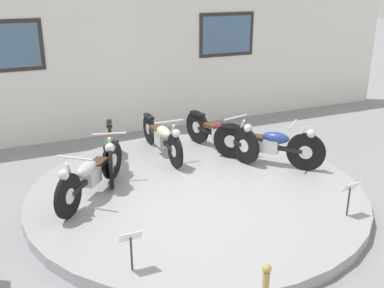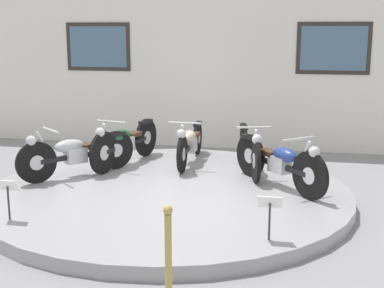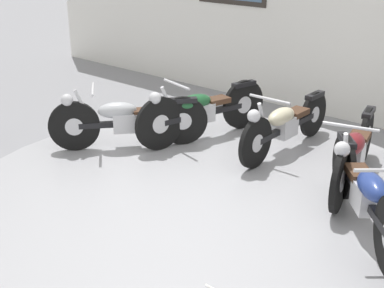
{
  "view_description": "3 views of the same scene",
  "coord_description": "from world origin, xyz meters",
  "px_view_note": "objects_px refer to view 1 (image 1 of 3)",
  "views": [
    {
      "loc": [
        -2.67,
        -5.84,
        3.25
      ],
      "look_at": [
        0.01,
        0.18,
        0.84
      ],
      "focal_mm": 42.0,
      "sensor_mm": 36.0,
      "label": 1
    },
    {
      "loc": [
        1.83,
        -7.19,
        2.42
      ],
      "look_at": [
        0.29,
        0.31,
        0.77
      ],
      "focal_mm": 50.0,
      "sensor_mm": 36.0,
      "label": 2
    },
    {
      "loc": [
        3.17,
        -3.85,
        2.73
      ],
      "look_at": [
        -0.24,
        0.08,
        0.64
      ],
      "focal_mm": 50.0,
      "sensor_mm": 36.0,
      "label": 3
    }
  ],
  "objects_px": {
    "motorcycle_blue": "(270,143)",
    "info_placard_front_centre": "(350,191)",
    "info_placard_front_left": "(131,242)",
    "motorcycle_silver": "(90,173)",
    "motorcycle_maroon": "(221,133)",
    "motorcycle_cream": "(162,136)",
    "motorcycle_green": "(110,149)"
  },
  "relations": [
    {
      "from": "motorcycle_silver",
      "to": "motorcycle_maroon",
      "type": "bearing_deg",
      "value": 17.83
    },
    {
      "from": "motorcycle_cream",
      "to": "motorcycle_silver",
      "type": "bearing_deg",
      "value": -143.03
    },
    {
      "from": "motorcycle_silver",
      "to": "motorcycle_cream",
      "type": "bearing_deg",
      "value": 36.97
    },
    {
      "from": "motorcycle_silver",
      "to": "info_placard_front_centre",
      "type": "bearing_deg",
      "value": -32.77
    },
    {
      "from": "info_placard_front_centre",
      "to": "motorcycle_maroon",
      "type": "bearing_deg",
      "value": 99.89
    },
    {
      "from": "motorcycle_blue",
      "to": "info_placard_front_centre",
      "type": "bearing_deg",
      "value": -90.55
    },
    {
      "from": "motorcycle_blue",
      "to": "info_placard_front_left",
      "type": "relative_size",
      "value": 3.02
    },
    {
      "from": "motorcycle_green",
      "to": "motorcycle_blue",
      "type": "bearing_deg",
      "value": -17.82
    },
    {
      "from": "info_placard_front_left",
      "to": "motorcycle_maroon",
      "type": "bearing_deg",
      "value": 47.61
    },
    {
      "from": "motorcycle_silver",
      "to": "motorcycle_maroon",
      "type": "distance_m",
      "value": 2.76
    },
    {
      "from": "motorcycle_silver",
      "to": "motorcycle_cream",
      "type": "distance_m",
      "value": 1.97
    },
    {
      "from": "info_placard_front_left",
      "to": "info_placard_front_centre",
      "type": "distance_m",
      "value": 3.1
    },
    {
      "from": "motorcycle_blue",
      "to": "info_placard_front_left",
      "type": "distance_m",
      "value": 3.71
    },
    {
      "from": "info_placard_front_centre",
      "to": "info_placard_front_left",
      "type": "bearing_deg",
      "value": 180.0
    },
    {
      "from": "motorcycle_cream",
      "to": "info_placard_front_left",
      "type": "xyz_separation_m",
      "value": [
        -1.55,
        -3.19,
        -0.0
      ]
    },
    {
      "from": "motorcycle_green",
      "to": "motorcycle_cream",
      "type": "xyz_separation_m",
      "value": [
        1.05,
        0.34,
        -0.03
      ]
    },
    {
      "from": "motorcycle_maroon",
      "to": "motorcycle_cream",
      "type": "bearing_deg",
      "value": 162.18
    },
    {
      "from": "motorcycle_blue",
      "to": "info_placard_front_centre",
      "type": "relative_size",
      "value": 3.02
    },
    {
      "from": "motorcycle_green",
      "to": "motorcycle_cream",
      "type": "relative_size",
      "value": 1.02
    },
    {
      "from": "motorcycle_cream",
      "to": "info_placard_front_centre",
      "type": "height_order",
      "value": "motorcycle_cream"
    },
    {
      "from": "motorcycle_maroon",
      "to": "info_placard_front_centre",
      "type": "bearing_deg",
      "value": -80.11
    },
    {
      "from": "motorcycle_cream",
      "to": "motorcycle_maroon",
      "type": "height_order",
      "value": "motorcycle_maroon"
    },
    {
      "from": "motorcycle_silver",
      "to": "motorcycle_cream",
      "type": "height_order",
      "value": "motorcycle_silver"
    },
    {
      "from": "info_placard_front_left",
      "to": "info_placard_front_centre",
      "type": "height_order",
      "value": "same"
    },
    {
      "from": "motorcycle_green",
      "to": "info_placard_front_left",
      "type": "bearing_deg",
      "value": -99.89
    },
    {
      "from": "motorcycle_silver",
      "to": "motorcycle_green",
      "type": "relative_size",
      "value": 0.78
    },
    {
      "from": "motorcycle_maroon",
      "to": "info_placard_front_left",
      "type": "bearing_deg",
      "value": -132.39
    },
    {
      "from": "motorcycle_green",
      "to": "motorcycle_maroon",
      "type": "height_order",
      "value": "motorcycle_green"
    },
    {
      "from": "motorcycle_maroon",
      "to": "info_placard_front_left",
      "type": "relative_size",
      "value": 3.83
    },
    {
      "from": "motorcycle_green",
      "to": "info_placard_front_centre",
      "type": "distance_m",
      "value": 3.86
    },
    {
      "from": "info_placard_front_centre",
      "to": "motorcycle_cream",
      "type": "bearing_deg",
      "value": 115.91
    },
    {
      "from": "info_placard_front_centre",
      "to": "motorcycle_silver",
      "type": "bearing_deg",
      "value": 147.23
    }
  ]
}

